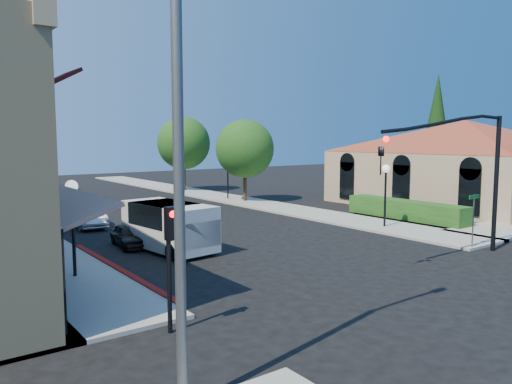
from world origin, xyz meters
TOP-DOWN VIEW (x-y plane):
  - ground at (0.00, 0.00)m, footprint 120.00×120.00m
  - sidewalk_right at (8.75, 27.00)m, footprint 3.50×50.00m
  - curb_red_strip at (-6.90, 8.00)m, footprint 0.25×10.00m
  - mission_building at (21.99, 11.50)m, footprint 30.12×30.12m
  - hedge at (11.70, 9.00)m, footprint 1.40×8.00m
  - conifer_far at (28.00, 18.00)m, footprint 3.20×3.20m
  - street_tree_a at (8.80, 22.00)m, footprint 4.56×4.56m
  - street_tree_b at (8.80, 32.00)m, footprint 4.94×4.94m
  - signal_mast_arm at (5.86, 1.50)m, footprint 8.01×0.39m
  - secondary_signal at (-8.00, 1.41)m, footprint 0.28×0.42m
  - cobra_streetlight at (-9.15, -2.00)m, footprint 3.60×0.25m
  - street_name_sign at (7.50, 2.20)m, footprint 0.80×0.06m
  - lamppost_left_near at (-8.50, 8.00)m, footprint 0.44×0.44m
  - lamppost_left_far at (-8.50, 22.00)m, footprint 0.44×0.44m
  - lamppost_right_near at (8.50, 8.00)m, footprint 0.44×0.44m
  - lamppost_right_far at (8.50, 24.00)m, footprint 0.44×0.44m
  - white_van at (-3.69, 10.08)m, footprint 2.63×5.03m
  - parked_car_a at (-4.80, 12.00)m, footprint 1.57×3.23m
  - parked_car_b at (-4.80, 18.38)m, footprint 1.59×4.11m
  - parked_car_c at (-6.20, 20.89)m, footprint 2.22×4.69m
  - parked_car_d at (-6.20, 26.00)m, footprint 2.07×4.15m

SIDE VIEW (x-z plane):
  - ground at x=0.00m, z-range 0.00..0.00m
  - curb_red_strip at x=-6.90m, z-range -0.03..0.03m
  - hedge at x=11.70m, z-range -0.55..0.55m
  - sidewalk_right at x=8.75m, z-range 0.00..0.12m
  - parked_car_a at x=-4.80m, z-range 0.00..1.06m
  - parked_car_d at x=-6.20m, z-range 0.00..1.13m
  - parked_car_c at x=-6.20m, z-range 0.00..1.32m
  - parked_car_b at x=-4.80m, z-range 0.00..1.34m
  - white_van at x=-3.69m, z-range 0.17..2.31m
  - street_name_sign at x=7.50m, z-range 0.45..2.95m
  - secondary_signal at x=-8.00m, z-range 0.66..3.98m
  - lamppost_left_near at x=-8.50m, z-range 0.95..4.52m
  - lamppost_left_far at x=-8.50m, z-range 0.95..4.52m
  - lamppost_right_near at x=8.50m, z-range 0.95..4.52m
  - lamppost_right_far at x=8.50m, z-range 0.95..4.52m
  - mission_building at x=21.99m, z-range 0.55..6.95m
  - signal_mast_arm at x=5.86m, z-range 1.09..7.09m
  - street_tree_a at x=8.80m, z-range 0.95..7.43m
  - street_tree_b at x=8.80m, z-range 1.03..8.05m
  - cobra_streetlight at x=-9.15m, z-range 0.61..9.92m
  - conifer_far at x=28.00m, z-range 0.86..11.86m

